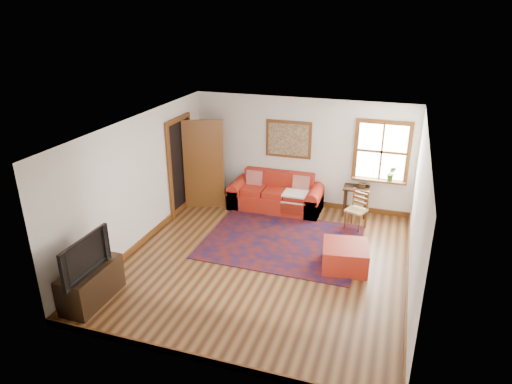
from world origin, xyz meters
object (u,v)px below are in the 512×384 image
(red_leather_sofa, at_px, (276,197))
(side_table, at_px, (356,192))
(red_ottoman, at_px, (345,256))
(ladder_back_chair, at_px, (357,208))
(media_cabinet, at_px, (91,284))

(red_leather_sofa, relative_size, side_table, 3.16)
(red_ottoman, height_order, ladder_back_chair, ladder_back_chair)
(red_leather_sofa, relative_size, ladder_back_chair, 2.55)
(red_leather_sofa, distance_m, side_table, 1.80)
(red_leather_sofa, relative_size, red_ottoman, 2.68)
(red_leather_sofa, xyz_separation_m, media_cabinet, (-1.78, -4.35, 0.03))
(side_table, height_order, media_cabinet, side_table)
(red_leather_sofa, distance_m, media_cabinet, 4.70)
(red_ottoman, xyz_separation_m, side_table, (-0.10, 2.31, 0.32))
(ladder_back_chair, bearing_deg, red_ottoman, -90.43)
(ladder_back_chair, xyz_separation_m, media_cabinet, (-3.66, -3.90, -0.14))
(red_leather_sofa, xyz_separation_m, ladder_back_chair, (1.88, -0.45, 0.17))
(red_ottoman, bearing_deg, side_table, 83.38)
(red_ottoman, relative_size, media_cabinet, 0.72)
(red_leather_sofa, relative_size, media_cabinet, 1.93)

